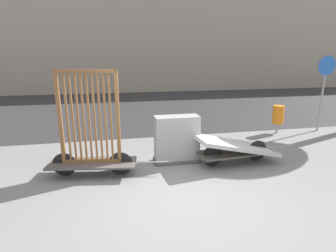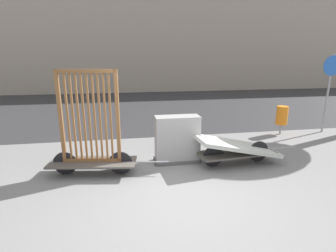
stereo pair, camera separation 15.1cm
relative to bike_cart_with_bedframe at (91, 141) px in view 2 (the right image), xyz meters
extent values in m
plane|color=slate|center=(1.59, -1.28, -0.73)|extent=(60.00, 60.00, 0.00)
cube|color=#2D2D30|center=(1.59, 7.62, -0.73)|extent=(56.00, 10.51, 0.01)
cube|color=#9E9384|center=(1.59, 14.88, 3.96)|extent=(48.00, 4.00, 9.38)
cube|color=#4C4742|center=(-0.01, 0.00, -0.47)|extent=(1.85, 0.89, 0.04)
cylinder|color=black|center=(0.56, -0.09, -0.49)|extent=(0.49, 0.11, 0.49)
cylinder|color=black|center=(-0.58, 0.09, -0.49)|extent=(0.49, 0.11, 0.49)
cylinder|color=gray|center=(1.22, -0.19, -0.47)|extent=(0.70, 0.14, 0.03)
cube|color=brown|center=(-0.01, 0.00, -0.41)|extent=(1.20, 0.26, 0.07)
cube|color=brown|center=(-0.01, 0.00, 1.40)|extent=(1.20, 0.26, 0.07)
cube|color=brown|center=(-0.57, 0.09, 0.49)|extent=(0.08, 0.08, 1.88)
cube|color=brown|center=(0.55, -0.09, 0.49)|extent=(0.08, 0.08, 1.88)
cube|color=brown|center=(-0.43, 0.07, 0.49)|extent=(0.04, 0.05, 1.81)
cube|color=brown|center=(-0.32, 0.05, 0.49)|extent=(0.04, 0.05, 1.81)
cube|color=brown|center=(-0.22, 0.03, 0.49)|extent=(0.04, 0.05, 1.81)
cube|color=brown|center=(-0.11, 0.02, 0.49)|extent=(0.04, 0.05, 1.81)
cube|color=brown|center=(-0.01, 0.00, 0.49)|extent=(0.04, 0.05, 1.81)
cube|color=brown|center=(0.10, -0.02, 0.49)|extent=(0.04, 0.05, 1.81)
cube|color=brown|center=(0.20, -0.03, 0.49)|extent=(0.04, 0.05, 1.81)
cube|color=brown|center=(0.31, -0.05, 0.49)|extent=(0.04, 0.05, 1.81)
cube|color=brown|center=(0.41, -0.06, 0.49)|extent=(0.04, 0.05, 1.81)
cube|color=#4C4742|center=(3.18, 0.00, -0.47)|extent=(1.82, 0.78, 0.04)
cylinder|color=black|center=(3.76, 0.06, -0.49)|extent=(0.49, 0.08, 0.49)
cylinder|color=black|center=(2.61, -0.05, -0.49)|extent=(0.49, 0.08, 0.49)
cylinder|color=gray|center=(4.41, 0.12, -0.47)|extent=(0.70, 0.10, 0.03)
cube|color=#B2B7AD|center=(3.18, 0.00, -0.29)|extent=(1.99, 1.00, 0.53)
cube|color=#4C4C4C|center=(1.87, 0.37, -0.69)|extent=(1.07, 0.46, 0.08)
cube|color=gray|center=(1.87, 0.37, -0.18)|extent=(1.01, 0.40, 1.10)
cylinder|color=gray|center=(5.58, 2.02, -0.57)|extent=(0.06, 0.06, 0.33)
cylinder|color=orange|center=(5.58, 2.02, -0.12)|extent=(0.34, 0.34, 0.58)
cylinder|color=gray|center=(7.09, 2.02, 0.51)|extent=(0.06, 0.06, 2.48)
cylinder|color=blue|center=(7.09, 2.00, 1.39)|extent=(0.62, 0.02, 0.62)
camera|label=1|loc=(0.52, -5.24, 1.66)|focal=28.00mm
camera|label=2|loc=(0.67, -5.27, 1.66)|focal=28.00mm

